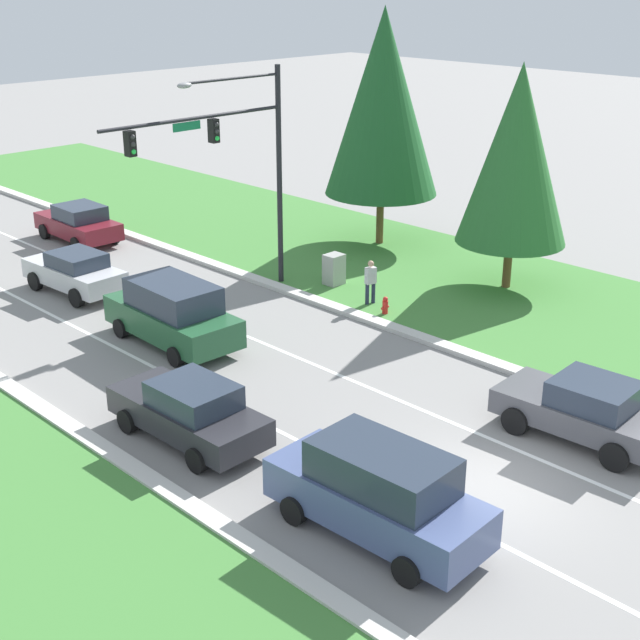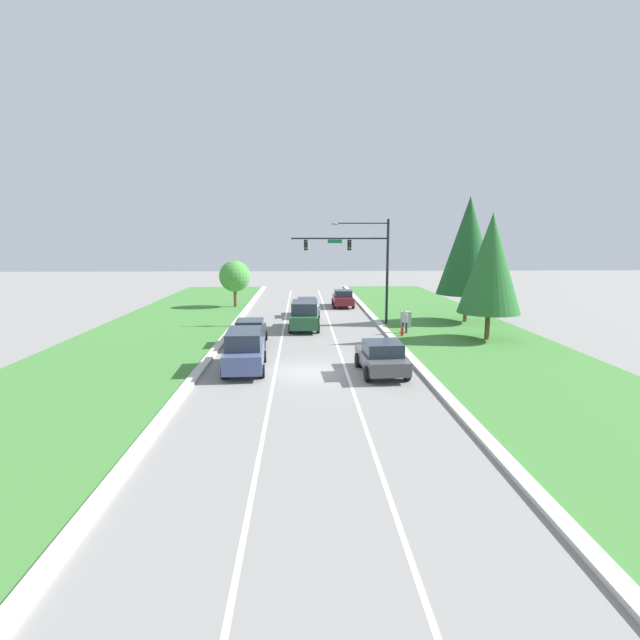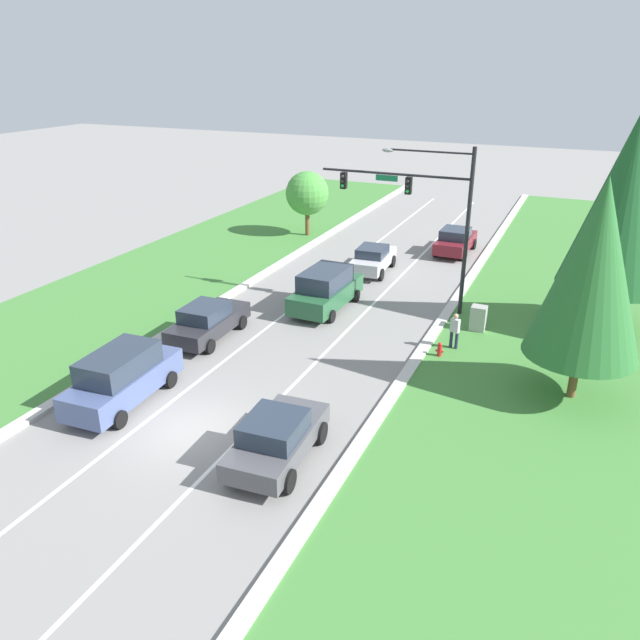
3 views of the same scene
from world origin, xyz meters
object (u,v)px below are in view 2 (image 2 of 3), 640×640
slate_blue_suv (245,350)px  conifer_near_right_tree (491,263)px  pedestrian (405,321)px  forest_suv (305,315)px  graphite_sedan (382,357)px  traffic_signal_mast (361,255)px  charcoal_sedan (250,332)px  fire_hydrant (402,332)px  burgundy_sedan (343,298)px  oak_near_left_tree (235,276)px  utility_cabinet (406,320)px  silver_sedan (307,307)px  conifer_far_right_tree (468,246)px

slate_blue_suv → conifer_near_right_tree: size_ratio=0.61×
pedestrian → conifer_near_right_tree: bearing=169.5°
forest_suv → graphite_sedan: 13.10m
slate_blue_suv → traffic_signal_mast: bearing=58.4°
slate_blue_suv → forest_suv: 12.01m
charcoal_sedan → fire_hydrant: (10.14, 2.26, -0.48)m
slate_blue_suv → charcoal_sedan: (-0.33, 6.13, -0.23)m
traffic_signal_mast → burgundy_sedan: size_ratio=1.79×
burgundy_sedan → conifer_near_right_tree: 19.21m
burgundy_sedan → oak_near_left_tree: bearing=-178.6°
burgundy_sedan → utility_cabinet: 12.64m
fire_hydrant → graphite_sedan: bearing=-107.4°
burgundy_sedan → conifer_near_right_tree: (8.15, -16.87, 4.24)m
utility_cabinet → fire_hydrant: (-0.96, -3.43, -0.28)m
slate_blue_suv → oak_near_left_tree: size_ratio=1.11×
forest_suv → utility_cabinet: bearing=3.4°
fire_hydrant → utility_cabinet: bearing=74.4°
silver_sedan → forest_suv: bearing=-95.6°
forest_suv → charcoal_sedan: bearing=-120.8°
oak_near_left_tree → fire_hydrant: bearing=-49.1°
conifer_near_right_tree → burgundy_sedan: bearing=115.8°
burgundy_sedan → conifer_far_right_tree: conifer_far_right_tree is taller
utility_cabinet → conifer_near_right_tree: (4.41, -4.80, 4.45)m
forest_suv → conifer_far_right_tree: conifer_far_right_tree is taller
burgundy_sedan → utility_cabinet: size_ratio=3.64×
slate_blue_suv → fire_hydrant: (9.81, 8.38, -0.71)m
traffic_signal_mast → charcoal_sedan: size_ratio=1.75×
burgundy_sedan → pedestrian: (3.16, -14.47, 0.10)m
slate_blue_suv → conifer_far_right_tree: size_ratio=0.51×
traffic_signal_mast → conifer_near_right_tree: size_ratio=0.98×
slate_blue_suv → charcoal_sedan: 6.14m
forest_suv → utility_cabinet: forest_suv is taller
conifer_far_right_tree → burgundy_sedan: bearing=133.2°
silver_sedan → conifer_far_right_tree: conifer_far_right_tree is taller
conifer_far_right_tree → oak_near_left_tree: bearing=154.0°
forest_suv → conifer_near_right_tree: size_ratio=0.61×
silver_sedan → charcoal_sedan: size_ratio=0.96×
slate_blue_suv → graphite_sedan: slate_blue_suv is taller
silver_sedan → pedestrian: pedestrian is taller
silver_sedan → burgundy_sedan: size_ratio=0.98×
burgundy_sedan → forest_suv: bearing=-106.4°
traffic_signal_mast → fire_hydrant: size_ratio=11.64×
utility_cabinet → silver_sedan: bearing=139.7°
pedestrian → fire_hydrant: 1.25m
forest_suv → conifer_far_right_tree: 14.14m
slate_blue_suv → utility_cabinet: (10.77, 11.81, -0.43)m
conifer_near_right_tree → conifer_far_right_tree: conifer_far_right_tree is taller
utility_cabinet → fire_hydrant: bearing=-105.6°
traffic_signal_mast → oak_near_left_tree: (-11.03, 10.33, -2.36)m
fire_hydrant → forest_suv: bearing=154.3°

